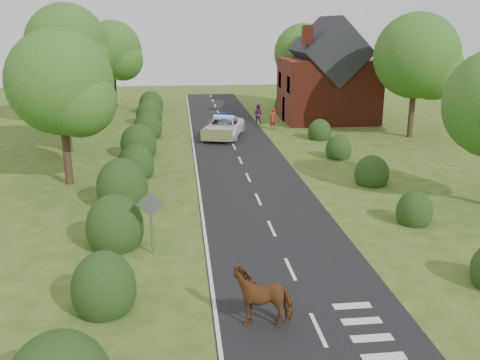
{
  "coord_description": "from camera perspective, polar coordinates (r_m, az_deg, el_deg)",
  "views": [
    {
      "loc": [
        -3.78,
        -17.28,
        8.56
      ],
      "look_at": [
        -1.01,
        7.21,
        1.3
      ],
      "focal_mm": 40.0,
      "sensor_mm": 36.0,
      "label": 1
    }
  ],
  "objects": [
    {
      "name": "tree_left_a",
      "position": [
        29.92,
        -18.17,
        9.43
      ],
      "size": [
        5.74,
        5.6,
        8.38
      ],
      "color": "#332316",
      "rests_on": "ground"
    },
    {
      "name": "police_van",
      "position": [
        41.67,
        -1.77,
        5.65
      ],
      "size": [
        3.99,
        6.15,
        1.72
      ],
      "rotation": [
        0.0,
        0.0,
        -0.27
      ],
      "color": "white",
      "rests_on": "ground"
    },
    {
      "name": "tree_left_b",
      "position": [
        38.05,
        -18.04,
        10.32
      ],
      "size": [
        5.74,
        5.6,
        8.07
      ],
      "color": "#332316",
      "rests_on": "ground"
    },
    {
      "name": "hedgerow_left",
      "position": [
        30.13,
        -11.42,
        1.05
      ],
      "size": [
        2.75,
        50.41,
        3.0
      ],
      "color": "#1D3D18",
      "rests_on": "ground"
    },
    {
      "name": "house",
      "position": [
        49.34,
        9.35,
        10.64
      ],
      "size": [
        8.0,
        7.4,
        9.17
      ],
      "color": "maroon",
      "rests_on": "ground"
    },
    {
      "name": "road_sign",
      "position": [
        20.52,
        -9.48,
        -3.49
      ],
      "size": [
        1.06,
        0.08,
        2.53
      ],
      "color": "gray",
      "rests_on": "ground"
    },
    {
      "name": "road",
      "position": [
        33.61,
        0.23,
        1.67
      ],
      "size": [
        6.0,
        70.0,
        0.02
      ],
      "primitive_type": "cube",
      "color": "black",
      "rests_on": "ground"
    },
    {
      "name": "tree_left_c",
      "position": [
        47.99,
        -17.63,
        13.24
      ],
      "size": [
        6.97,
        6.8,
        10.22
      ],
      "color": "#332316",
      "rests_on": "ground"
    },
    {
      "name": "tree_right_b",
      "position": [
        43.17,
        18.73,
        12.08
      ],
      "size": [
        6.56,
        6.4,
        9.4
      ],
      "color": "#332316",
      "rests_on": "ground"
    },
    {
      "name": "ground",
      "position": [
        19.65,
        5.38,
        -9.48
      ],
      "size": [
        120.0,
        120.0,
        0.0
      ],
      "primitive_type": "plane",
      "color": "#3A5515"
    },
    {
      "name": "pedestrian_purple",
      "position": [
        47.28,
        1.9,
        7.04
      ],
      "size": [
        1.03,
        0.93,
        1.74
      ],
      "primitive_type": "imported",
      "rotation": [
        0.0,
        0.0,
        2.75
      ],
      "color": "#502057",
      "rests_on": "ground"
    },
    {
      "name": "road_markings",
      "position": [
        31.47,
        -2.23,
        0.66
      ],
      "size": [
        4.96,
        70.0,
        0.01
      ],
      "color": "white",
      "rests_on": "road"
    },
    {
      "name": "cow",
      "position": [
        16.2,
        2.42,
        -12.51
      ],
      "size": [
        2.15,
        1.27,
        1.46
      ],
      "primitive_type": "imported",
      "rotation": [
        0.0,
        0.0,
        -1.66
      ],
      "color": "#573116",
      "rests_on": "ground"
    },
    {
      "name": "pedestrian_red",
      "position": [
        44.98,
        3.48,
        6.56
      ],
      "size": [
        0.77,
        0.7,
        1.78
      ],
      "primitive_type": "imported",
      "rotation": [
        0.0,
        0.0,
        3.68
      ],
      "color": "#9C2C1A",
      "rests_on": "ground"
    },
    {
      "name": "hedgerow_right",
      "position": [
        31.36,
        13.11,
        1.18
      ],
      "size": [
        2.1,
        45.78,
        2.1
      ],
      "color": "#1D3D18",
      "rests_on": "ground"
    },
    {
      "name": "tree_left_d",
      "position": [
        57.57,
        -13.22,
        13.08
      ],
      "size": [
        6.15,
        6.0,
        8.89
      ],
      "color": "#332316",
      "rests_on": "ground"
    },
    {
      "name": "tree_right_c",
      "position": [
        56.75,
        7.04,
        13.04
      ],
      "size": [
        6.15,
        6.0,
        8.58
      ],
      "color": "#332316",
      "rests_on": "ground"
    }
  ]
}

